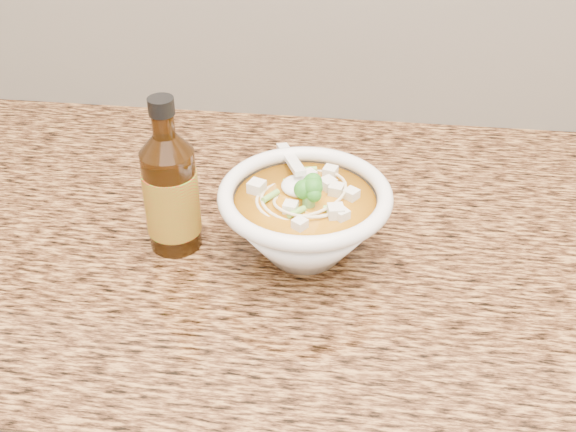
# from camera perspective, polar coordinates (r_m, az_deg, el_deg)

# --- Properties ---
(counter_slab) EXTENTS (4.00, 0.68, 0.04)m
(counter_slab) POSITION_cam_1_polar(r_m,az_deg,el_deg) (0.93, 9.85, -2.69)
(counter_slab) COLOR #A2713B
(counter_slab) RESTS_ON cabinet
(soup_bowl) EXTENTS (0.20, 0.23, 0.11)m
(soup_bowl) POSITION_cam_1_polar(r_m,az_deg,el_deg) (0.86, 1.31, -0.34)
(soup_bowl) COLOR white
(soup_bowl) RESTS_ON counter_slab
(hot_sauce_bottle) EXTENTS (0.07, 0.07, 0.20)m
(hot_sauce_bottle) POSITION_cam_1_polar(r_m,az_deg,el_deg) (0.87, -9.23, 1.81)
(hot_sauce_bottle) COLOR #3D2008
(hot_sauce_bottle) RESTS_ON counter_slab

